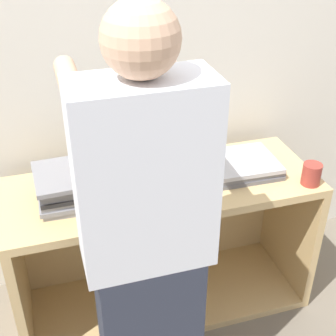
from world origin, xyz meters
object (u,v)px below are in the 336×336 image
at_px(laptop_stack_right, 239,165).
at_px(person, 146,249).
at_px(mug, 311,174).
at_px(laptop_open, 159,166).
at_px(laptop_stack_left, 79,184).

xyz_separation_m(laptop_stack_right, person, (-0.54, -0.48, 0.06)).
xyz_separation_m(laptop_stack_right, mug, (0.24, -0.18, 0.02)).
height_order(laptop_open, mug, laptop_open).
relative_size(person, mug, 16.45).
xyz_separation_m(laptop_stack_left, mug, (0.93, -0.18, -0.02)).
height_order(laptop_stack_left, person, person).
height_order(laptop_stack_right, person, person).
distance_m(laptop_stack_right, mug, 0.30).
bearing_deg(laptop_open, person, -110.03).
bearing_deg(person, mug, 20.82).
xyz_separation_m(laptop_stack_left, person, (0.15, -0.47, 0.02)).
distance_m(laptop_open, laptop_stack_right, 0.35).
relative_size(laptop_stack_right, mug, 3.44).
distance_m(laptop_stack_right, person, 0.72).
xyz_separation_m(laptop_open, person, (-0.19, -0.53, 0.03)).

